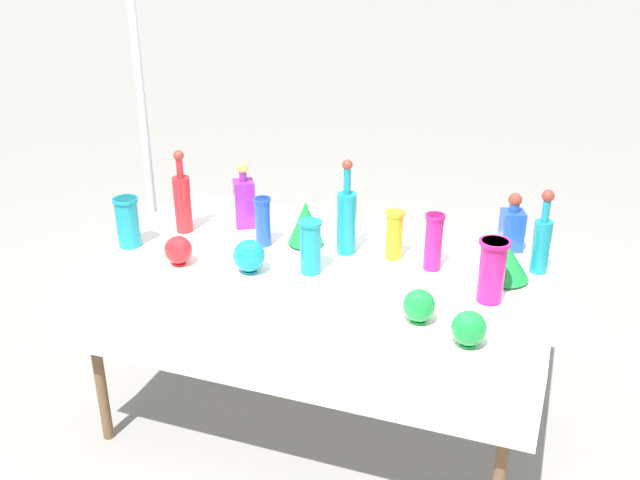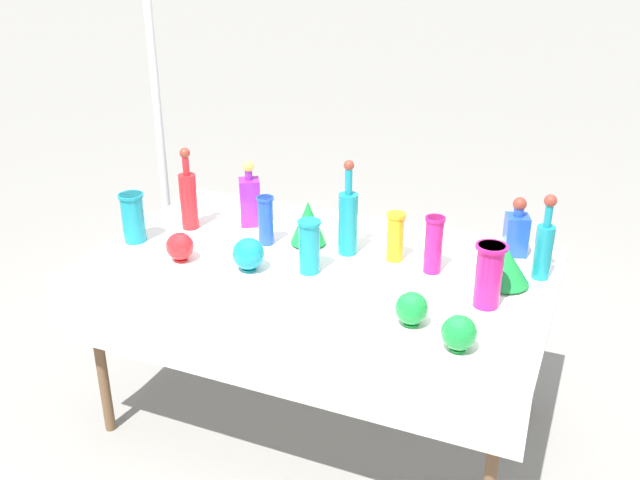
{
  "view_description": "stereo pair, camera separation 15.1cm",
  "coord_description": "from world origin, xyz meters",
  "px_view_note": "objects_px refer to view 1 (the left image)",
  "views": [
    {
      "loc": [
        0.86,
        -2.39,
        2.02
      ],
      "look_at": [
        0.0,
        0.0,
        0.86
      ],
      "focal_mm": 40.0,
      "sensor_mm": 36.0,
      "label": 1
    },
    {
      "loc": [
        1.0,
        -2.34,
        2.02
      ],
      "look_at": [
        0.0,
        0.0,
        0.86
      ],
      "focal_mm": 40.0,
      "sensor_mm": 36.0,
      "label": 2
    }
  ],
  "objects_px": {
    "slender_vase_1": "(310,245)",
    "slender_vase_3": "(434,240)",
    "round_bowl_1": "(178,250)",
    "round_bowl_3": "(419,306)",
    "fluted_vase_1": "(505,261)",
    "tall_bottle_0": "(182,200)",
    "canopy_pole": "(143,114)",
    "square_decanter_0": "(244,200)",
    "round_bowl_0": "(249,256)",
    "slender_vase_4": "(263,220)",
    "tall_bottle_2": "(347,219)",
    "round_bowl_2": "(469,328)",
    "slender_vase_2": "(492,269)",
    "slender_vase_0": "(394,234)",
    "tall_bottle_1": "(542,240)",
    "fluted_vase_0": "(306,223)",
    "square_decanter_1": "(512,227)",
    "slender_vase_5": "(128,221)"
  },
  "relations": [
    {
      "from": "tall_bottle_1",
      "to": "slender_vase_1",
      "type": "relative_size",
      "value": 1.58
    },
    {
      "from": "tall_bottle_2",
      "to": "slender_vase_3",
      "type": "height_order",
      "value": "tall_bottle_2"
    },
    {
      "from": "round_bowl_1",
      "to": "round_bowl_3",
      "type": "height_order",
      "value": "round_bowl_3"
    },
    {
      "from": "square_decanter_0",
      "to": "slender_vase_4",
      "type": "height_order",
      "value": "square_decanter_0"
    },
    {
      "from": "tall_bottle_1",
      "to": "round_bowl_3",
      "type": "height_order",
      "value": "tall_bottle_1"
    },
    {
      "from": "slender_vase_5",
      "to": "slender_vase_1",
      "type": "bearing_deg",
      "value": 1.8
    },
    {
      "from": "tall_bottle_2",
      "to": "round_bowl_0",
      "type": "height_order",
      "value": "tall_bottle_2"
    },
    {
      "from": "fluted_vase_1",
      "to": "slender_vase_0",
      "type": "bearing_deg",
      "value": 174.39
    },
    {
      "from": "tall_bottle_1",
      "to": "slender_vase_1",
      "type": "xyz_separation_m",
      "value": [
        -0.83,
        -0.3,
        -0.02
      ]
    },
    {
      "from": "tall_bottle_0",
      "to": "fluted_vase_1",
      "type": "relative_size",
      "value": 1.97
    },
    {
      "from": "slender_vase_3",
      "to": "fluted_vase_1",
      "type": "xyz_separation_m",
      "value": [
        0.28,
        0.0,
        -0.04
      ]
    },
    {
      "from": "tall_bottle_0",
      "to": "slender_vase_0",
      "type": "bearing_deg",
      "value": 2.8
    },
    {
      "from": "slender_vase_3",
      "to": "canopy_pole",
      "type": "relative_size",
      "value": 0.08
    },
    {
      "from": "fluted_vase_1",
      "to": "round_bowl_1",
      "type": "distance_m",
      "value": 1.26
    },
    {
      "from": "square_decanter_0",
      "to": "slender_vase_4",
      "type": "xyz_separation_m",
      "value": [
        0.16,
        -0.16,
        -0.01
      ]
    },
    {
      "from": "round_bowl_1",
      "to": "round_bowl_3",
      "type": "relative_size",
      "value": 0.99
    },
    {
      "from": "round_bowl_0",
      "to": "round_bowl_3",
      "type": "bearing_deg",
      "value": -11.84
    },
    {
      "from": "slender_vase_3",
      "to": "round_bowl_3",
      "type": "relative_size",
      "value": 1.89
    },
    {
      "from": "slender_vase_5",
      "to": "fluted_vase_0",
      "type": "xyz_separation_m",
      "value": [
        0.69,
        0.26,
        -0.01
      ]
    },
    {
      "from": "tall_bottle_0",
      "to": "canopy_pole",
      "type": "relative_size",
      "value": 0.14
    },
    {
      "from": "square_decanter_0",
      "to": "canopy_pole",
      "type": "height_order",
      "value": "canopy_pole"
    },
    {
      "from": "square_decanter_1",
      "to": "fluted_vase_0",
      "type": "relative_size",
      "value": 1.29
    },
    {
      "from": "square_decanter_0",
      "to": "round_bowl_0",
      "type": "bearing_deg",
      "value": -62.65
    },
    {
      "from": "slender_vase_4",
      "to": "canopy_pole",
      "type": "height_order",
      "value": "canopy_pole"
    },
    {
      "from": "slender_vase_0",
      "to": "round_bowl_1",
      "type": "relative_size",
      "value": 1.68
    },
    {
      "from": "round_bowl_0",
      "to": "round_bowl_2",
      "type": "bearing_deg",
      "value": -15.09
    },
    {
      "from": "slender_vase_4",
      "to": "fluted_vase_0",
      "type": "height_order",
      "value": "slender_vase_4"
    },
    {
      "from": "tall_bottle_2",
      "to": "round_bowl_2",
      "type": "height_order",
      "value": "tall_bottle_2"
    },
    {
      "from": "tall_bottle_0",
      "to": "round_bowl_3",
      "type": "xyz_separation_m",
      "value": [
        1.13,
        -0.41,
        -0.08
      ]
    },
    {
      "from": "tall_bottle_1",
      "to": "slender_vase_3",
      "type": "relative_size",
      "value": 1.48
    },
    {
      "from": "slender_vase_2",
      "to": "fluted_vase_1",
      "type": "relative_size",
      "value": 1.26
    },
    {
      "from": "slender_vase_1",
      "to": "slender_vase_3",
      "type": "height_order",
      "value": "slender_vase_3"
    },
    {
      "from": "square_decanter_1",
      "to": "slender_vase_2",
      "type": "relative_size",
      "value": 1.05
    },
    {
      "from": "slender_vase_2",
      "to": "slender_vase_0",
      "type": "bearing_deg",
      "value": 151.12
    },
    {
      "from": "slender_vase_0",
      "to": "tall_bottle_1",
      "type": "bearing_deg",
      "value": 7.14
    },
    {
      "from": "square_decanter_0",
      "to": "slender_vase_3",
      "type": "height_order",
      "value": "square_decanter_0"
    },
    {
      "from": "slender_vase_1",
      "to": "fluted_vase_0",
      "type": "bearing_deg",
      "value": 115.0
    },
    {
      "from": "fluted_vase_1",
      "to": "slender_vase_4",
      "type": "bearing_deg",
      "value": -178.87
    },
    {
      "from": "slender_vase_4",
      "to": "round_bowl_0",
      "type": "distance_m",
      "value": 0.26
    },
    {
      "from": "slender_vase_1",
      "to": "square_decanter_0",
      "type": "bearing_deg",
      "value": 143.05
    },
    {
      "from": "slender_vase_1",
      "to": "slender_vase_3",
      "type": "distance_m",
      "value": 0.47
    },
    {
      "from": "tall_bottle_0",
      "to": "square_decanter_1",
      "type": "height_order",
      "value": "tall_bottle_0"
    },
    {
      "from": "canopy_pole",
      "to": "round_bowl_2",
      "type": "bearing_deg",
      "value": -30.72
    },
    {
      "from": "slender_vase_5",
      "to": "fluted_vase_1",
      "type": "relative_size",
      "value": 1.13
    },
    {
      "from": "slender_vase_5",
      "to": "round_bowl_1",
      "type": "bearing_deg",
      "value": -17.14
    },
    {
      "from": "square_decanter_1",
      "to": "fluted_vase_1",
      "type": "height_order",
      "value": "square_decanter_1"
    },
    {
      "from": "canopy_pole",
      "to": "fluted_vase_1",
      "type": "bearing_deg",
      "value": -17.56
    },
    {
      "from": "tall_bottle_1",
      "to": "round_bowl_0",
      "type": "xyz_separation_m",
      "value": [
        -1.05,
        -0.38,
        -0.06
      ]
    },
    {
      "from": "fluted_vase_0",
      "to": "square_decanter_0",
      "type": "bearing_deg",
      "value": 163.82
    },
    {
      "from": "slender_vase_1",
      "to": "tall_bottle_0",
      "type": "bearing_deg",
      "value": 164.17
    }
  ]
}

